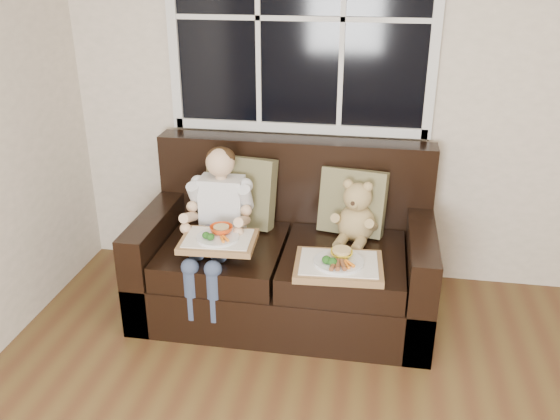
% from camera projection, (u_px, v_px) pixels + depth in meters
% --- Properties ---
extents(room_walls, '(4.52, 5.02, 2.71)m').
position_uv_depth(room_walls, '(535.00, 191.00, 1.11)').
color(room_walls, beige).
rests_on(room_walls, ground).
extents(window_back, '(1.62, 0.04, 1.37)m').
position_uv_depth(window_back, '(300.00, 18.00, 3.45)').
color(window_back, black).
rests_on(window_back, room_walls).
extents(loveseat, '(1.70, 0.92, 0.96)m').
position_uv_depth(loveseat, '(287.00, 258.00, 3.57)').
color(loveseat, black).
rests_on(loveseat, ground).
extents(pillow_left, '(0.46, 0.27, 0.44)m').
position_uv_depth(pillow_left, '(241.00, 191.00, 3.61)').
color(pillow_left, olive).
rests_on(pillow_left, loveseat).
extents(pillow_right, '(0.41, 0.25, 0.40)m').
position_uv_depth(pillow_right, '(353.00, 202.00, 3.52)').
color(pillow_right, olive).
rests_on(pillow_right, loveseat).
extents(child, '(0.37, 0.59, 0.83)m').
position_uv_depth(child, '(218.00, 212.00, 3.39)').
color(child, silver).
rests_on(child, loveseat).
extents(teddy_bear, '(0.26, 0.31, 0.39)m').
position_uv_depth(teddy_bear, '(357.00, 216.00, 3.42)').
color(teddy_bear, tan).
rests_on(teddy_bear, loveseat).
extents(tray_left, '(0.42, 0.33, 0.09)m').
position_uv_depth(tray_left, '(218.00, 239.00, 3.21)').
color(tray_left, '#956A43').
rests_on(tray_left, child).
extents(tray_right, '(0.49, 0.38, 0.11)m').
position_uv_depth(tray_right, '(339.00, 265.00, 3.14)').
color(tray_right, '#956A43').
rests_on(tray_right, loveseat).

